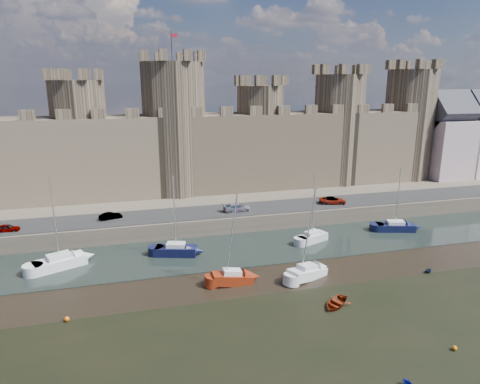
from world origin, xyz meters
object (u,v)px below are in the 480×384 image
(sailboat_5, at_px, (307,272))
(car_2, at_px, (237,208))
(sailboat_0, at_px, (59,262))
(sailboat_3, at_px, (395,226))
(car_0, at_px, (7,228))
(sailboat_1, at_px, (176,250))
(car_3, at_px, (333,200))
(car_1, at_px, (111,216))
(sailboat_4, at_px, (232,277))
(sailboat_2, at_px, (312,237))

(sailboat_5, bearing_deg, car_2, 76.24)
(sailboat_0, xyz_separation_m, sailboat_3, (48.08, 1.07, -0.10))
(car_2, relative_size, sailboat_3, 0.44)
(car_0, bearing_deg, sailboat_3, -92.77)
(sailboat_1, xyz_separation_m, sailboat_5, (14.09, -10.61, -0.06))
(car_3, bearing_deg, car_0, 106.80)
(sailboat_1, height_order, sailboat_5, sailboat_5)
(car_1, height_order, sailboat_0, sailboat_0)
(sailboat_1, height_order, sailboat_4, sailboat_4)
(car_1, distance_m, sailboat_5, 30.64)
(sailboat_1, xyz_separation_m, sailboat_2, (19.43, -0.18, -0.02))
(sailboat_1, xyz_separation_m, sailboat_3, (33.70, 0.81, -0.07))
(car_2, xyz_separation_m, sailboat_5, (3.44, -19.60, -2.35))
(sailboat_2, bearing_deg, car_1, 138.08)
(sailboat_2, xyz_separation_m, sailboat_3, (14.27, 0.99, -0.05))
(sailboat_4, bearing_deg, sailboat_0, 154.37)
(car_3, distance_m, sailboat_5, 23.64)
(car_0, xyz_separation_m, sailboat_3, (55.58, -7.36, -2.26))
(sailboat_3, distance_m, sailboat_5, 22.69)
(sailboat_4, xyz_separation_m, sailboat_5, (8.85, -0.88, -0.01))
(sailboat_5, bearing_deg, sailboat_0, 136.32)
(car_3, distance_m, sailboat_1, 28.66)
(sailboat_0, xyz_separation_m, sailboat_1, (14.38, 0.26, -0.03))
(sailboat_0, distance_m, sailboat_3, 48.09)
(car_2, bearing_deg, sailboat_3, -111.94)
(sailboat_5, bearing_deg, car_1, 113.74)
(car_1, xyz_separation_m, car_2, (19.07, -1.06, 0.09))
(car_0, height_order, car_3, car_3)
(car_2, xyz_separation_m, sailboat_2, (8.77, -9.17, -2.32))
(car_3, xyz_separation_m, sailboat_2, (-7.70, -9.15, -2.30))
(sailboat_1, bearing_deg, car_2, 56.67)
(sailboat_0, relative_size, sailboat_1, 1.07)
(car_3, height_order, sailboat_2, sailboat_2)
(car_0, xyz_separation_m, sailboat_5, (35.97, -18.79, -2.25))
(car_1, xyz_separation_m, car_3, (35.54, -1.09, 0.07))
(car_3, height_order, sailboat_0, sailboat_0)
(car_3, xyz_separation_m, sailboat_5, (-13.04, -19.58, -2.34))
(car_0, relative_size, car_3, 0.70)
(car_1, distance_m, sailboat_3, 43.18)
(car_3, bearing_deg, sailboat_2, 155.79)
(car_3, height_order, sailboat_5, sailboat_5)
(car_1, height_order, sailboat_3, sailboat_3)
(sailboat_0, height_order, sailboat_2, sailboat_0)
(car_2, xyz_separation_m, car_3, (16.47, -0.02, -0.02))
(car_3, bearing_deg, sailboat_4, 146.39)
(sailboat_1, relative_size, sailboat_3, 1.09)
(car_1, xyz_separation_m, sailboat_4, (13.66, -19.79, -2.25))
(sailboat_1, relative_size, sailboat_2, 1.05)
(sailboat_0, xyz_separation_m, sailboat_2, (33.80, 0.08, -0.05))
(sailboat_2, xyz_separation_m, sailboat_5, (-5.34, -10.43, -0.04))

